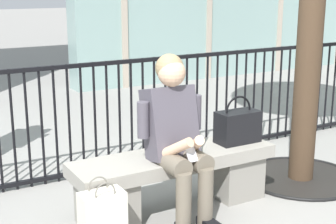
{
  "coord_description": "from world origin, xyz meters",
  "views": [
    {
      "loc": [
        -1.85,
        -3.13,
        1.71
      ],
      "look_at": [
        0.0,
        0.1,
        0.75
      ],
      "focal_mm": 54.56,
      "sensor_mm": 36.0,
      "label": 1
    }
  ],
  "objects_px": {
    "stone_bench": "(175,176)",
    "seated_person_with_phone": "(176,133)",
    "handbag_on_bench": "(238,126)",
    "shopping_bag": "(103,222)"
  },
  "relations": [
    {
      "from": "handbag_on_bench",
      "to": "shopping_bag",
      "type": "xyz_separation_m",
      "value": [
        -1.31,
        -0.32,
        -0.37
      ]
    },
    {
      "from": "seated_person_with_phone",
      "to": "stone_bench",
      "type": "bearing_deg",
      "value": 64.16
    },
    {
      "from": "handbag_on_bench",
      "to": "shopping_bag",
      "type": "bearing_deg",
      "value": -166.26
    },
    {
      "from": "stone_bench",
      "to": "seated_person_with_phone",
      "type": "bearing_deg",
      "value": -115.84
    },
    {
      "from": "stone_bench",
      "to": "handbag_on_bench",
      "type": "distance_m",
      "value": 0.66
    },
    {
      "from": "handbag_on_bench",
      "to": "stone_bench",
      "type": "bearing_deg",
      "value": 179.01
    },
    {
      "from": "seated_person_with_phone",
      "to": "shopping_bag",
      "type": "relative_size",
      "value": 2.41
    },
    {
      "from": "handbag_on_bench",
      "to": "shopping_bag",
      "type": "height_order",
      "value": "handbag_on_bench"
    },
    {
      "from": "seated_person_with_phone",
      "to": "shopping_bag",
      "type": "height_order",
      "value": "seated_person_with_phone"
    },
    {
      "from": "stone_bench",
      "to": "seated_person_with_phone",
      "type": "height_order",
      "value": "seated_person_with_phone"
    }
  ]
}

